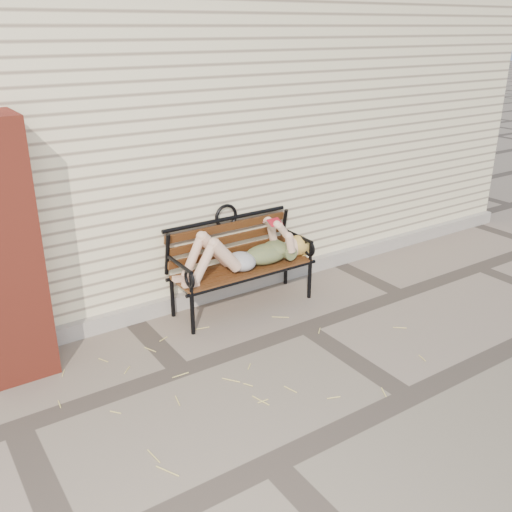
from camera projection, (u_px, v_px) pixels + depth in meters
ground at (305, 328)px, 5.18m from camera, size 80.00×80.00×0.00m
house_wall at (156, 118)px, 6.93m from camera, size 8.00×4.00×3.00m
foundation_strip at (247, 283)px, 5.90m from camera, size 8.00×0.10×0.15m
brick_pillar at (1, 252)px, 4.20m from camera, size 0.50×0.50×2.00m
garden_bench at (238, 252)px, 5.44m from camera, size 1.49×0.59×0.97m
reading_woman at (245, 252)px, 5.34m from camera, size 1.41×0.32×0.44m
straw_scatter at (257, 359)px, 4.67m from camera, size 3.03×1.71×0.01m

